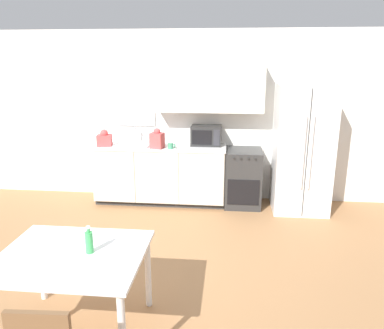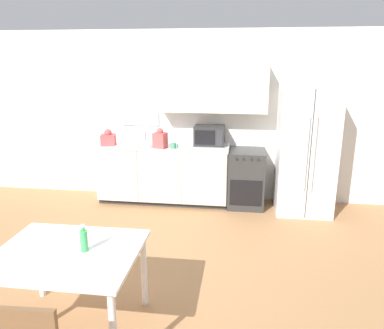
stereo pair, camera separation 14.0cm
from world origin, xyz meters
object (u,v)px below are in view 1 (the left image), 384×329
(refrigerator, at_px, (302,149))
(microwave, at_px, (206,135))
(coffee_mug, at_px, (171,146))
(dining_table, at_px, (72,264))
(oven_range, at_px, (243,178))
(drink_bottle, at_px, (89,242))

(refrigerator, bearing_deg, microwave, 172.81)
(coffee_mug, relative_size, dining_table, 0.10)
(oven_range, relative_size, dining_table, 0.77)
(microwave, xyz_separation_m, drink_bottle, (-0.73, -3.16, -0.25))
(refrigerator, xyz_separation_m, dining_table, (-2.33, -3.01, -0.30))
(refrigerator, height_order, drink_bottle, refrigerator)
(refrigerator, relative_size, drink_bottle, 8.26)
(refrigerator, relative_size, coffee_mug, 16.42)
(microwave, relative_size, coffee_mug, 4.07)
(refrigerator, xyz_separation_m, coffee_mug, (-1.97, -0.12, 0.03))
(refrigerator, xyz_separation_m, microwave, (-1.45, 0.18, 0.14))
(oven_range, distance_m, coffee_mug, 1.25)
(microwave, bearing_deg, refrigerator, -7.19)
(coffee_mug, bearing_deg, refrigerator, 3.39)
(oven_range, height_order, dining_table, oven_range)
(coffee_mug, bearing_deg, dining_table, -97.05)
(oven_range, distance_m, microwave, 0.88)
(microwave, height_order, coffee_mug, microwave)
(microwave, xyz_separation_m, coffee_mug, (-0.52, -0.30, -0.11))
(dining_table, height_order, drink_bottle, drink_bottle)
(dining_table, relative_size, drink_bottle, 5.03)
(oven_range, relative_size, coffee_mug, 7.74)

